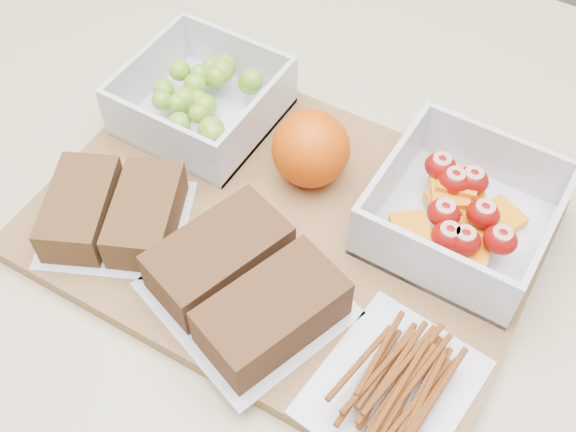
% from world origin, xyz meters
% --- Properties ---
extents(counter, '(1.20, 0.90, 0.90)m').
position_xyz_m(counter, '(0.00, 0.00, 0.45)').
color(counter, beige).
rests_on(counter, ground).
extents(cutting_board, '(0.43, 0.31, 0.02)m').
position_xyz_m(cutting_board, '(-0.00, -0.00, 0.91)').
color(cutting_board, olive).
rests_on(cutting_board, counter).
extents(grape_container, '(0.13, 0.13, 0.06)m').
position_xyz_m(grape_container, '(-0.13, 0.07, 0.94)').
color(grape_container, silver).
rests_on(grape_container, cutting_board).
extents(fruit_container, '(0.14, 0.14, 0.06)m').
position_xyz_m(fruit_container, '(0.13, 0.07, 0.94)').
color(fruit_container, silver).
rests_on(fruit_container, cutting_board).
extents(orange, '(0.07, 0.07, 0.07)m').
position_xyz_m(orange, '(-0.01, 0.06, 0.95)').
color(orange, '#D74C05').
rests_on(orange, cutting_board).
extents(sandwich_bag_left, '(0.16, 0.15, 0.04)m').
position_xyz_m(sandwich_bag_left, '(-0.12, -0.08, 0.93)').
color(sandwich_bag_left, silver).
rests_on(sandwich_bag_left, cutting_board).
extents(sandwich_bag_center, '(0.18, 0.17, 0.04)m').
position_xyz_m(sandwich_bag_center, '(0.01, -0.08, 0.94)').
color(sandwich_bag_center, silver).
rests_on(sandwich_bag_center, cutting_board).
extents(pretzel_bag, '(0.12, 0.14, 0.03)m').
position_xyz_m(pretzel_bag, '(0.15, -0.09, 0.93)').
color(pretzel_bag, silver).
rests_on(pretzel_bag, cutting_board).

